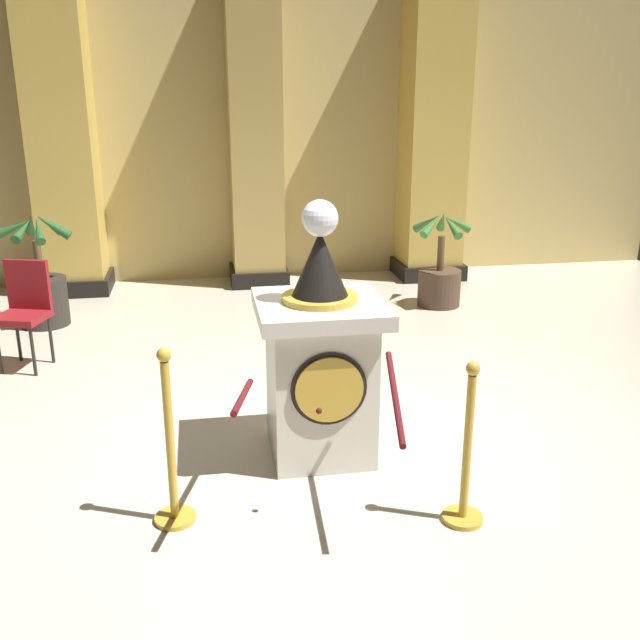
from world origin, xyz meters
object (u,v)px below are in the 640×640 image
pedestal_clock (320,361)px  stanchion_near (171,463)px  stanchion_far (466,468)px  potted_palm_right (439,278)px  potted_palm_left (42,290)px  cafe_chair_red (25,305)px

pedestal_clock → stanchion_near: bearing=-145.1°
stanchion_far → potted_palm_right: 4.40m
pedestal_clock → potted_palm_right: 3.81m
stanchion_far → potted_palm_right: (1.27, 4.22, -0.02)m
pedestal_clock → potted_palm_left: bearing=126.6°
potted_palm_right → potted_palm_left: bearing=-180.0°
pedestal_clock → potted_palm_left: size_ratio=1.43×
pedestal_clock → stanchion_far: bearing=-54.4°
pedestal_clock → cafe_chair_red: size_ratio=1.82×
pedestal_clock → cafe_chair_red: 3.10m
stanchion_near → potted_palm_right: (2.92, 3.94, -0.05)m
potted_palm_right → stanchion_far: bearing=-106.7°
cafe_chair_red → pedestal_clock: bearing=-41.6°
potted_palm_right → stanchion_near: bearing=-126.5°
cafe_chair_red → stanchion_far: bearing=-45.1°
pedestal_clock → cafe_chair_red: pedestal_clock is taller
potted_palm_left → cafe_chair_red: potted_palm_left is taller
potted_palm_left → potted_palm_right: bearing=0.0°
potted_palm_left → potted_palm_right: potted_palm_left is taller
pedestal_clock → cafe_chair_red: (-2.32, 2.05, -0.10)m
pedestal_clock → potted_palm_right: bearing=59.2°
stanchion_near → cafe_chair_red: stanchion_near is taller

